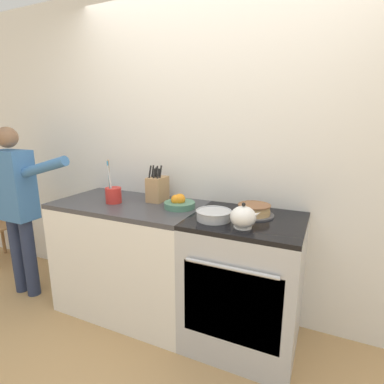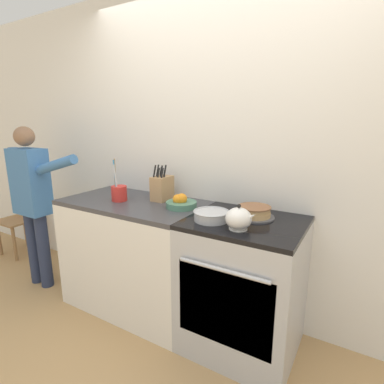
{
  "view_description": "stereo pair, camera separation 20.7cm",
  "coord_description": "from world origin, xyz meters",
  "px_view_note": "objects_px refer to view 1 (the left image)",
  "views": [
    {
      "loc": [
        0.75,
        -1.54,
        1.56
      ],
      "look_at": [
        -0.09,
        0.29,
        1.08
      ],
      "focal_mm": 28.0,
      "sensor_mm": 36.0,
      "label": 1
    },
    {
      "loc": [
        0.93,
        -1.44,
        1.56
      ],
      "look_at": [
        -0.09,
        0.29,
        1.08
      ],
      "focal_mm": 28.0,
      "sensor_mm": 36.0,
      "label": 2
    }
  ],
  "objects_px": {
    "stove_range": "(244,282)",
    "person_baker": "(16,199)",
    "dining_chair": "(2,219)",
    "utensil_crock": "(113,194)",
    "mixing_bowl": "(214,215)",
    "fruit_bowl": "(179,203)",
    "layer_cake": "(254,210)",
    "knife_block": "(157,189)",
    "tea_kettle": "(243,217)"
  },
  "relations": [
    {
      "from": "stove_range",
      "to": "layer_cake",
      "type": "bearing_deg",
      "value": 74.27
    },
    {
      "from": "utensil_crock",
      "to": "person_baker",
      "type": "xyz_separation_m",
      "value": [
        -0.92,
        -0.17,
        -0.1
      ]
    },
    {
      "from": "stove_range",
      "to": "dining_chair",
      "type": "relative_size",
      "value": 1.12
    },
    {
      "from": "layer_cake",
      "to": "mixing_bowl",
      "type": "height_order",
      "value": "layer_cake"
    },
    {
      "from": "stove_range",
      "to": "utensil_crock",
      "type": "bearing_deg",
      "value": -177.39
    },
    {
      "from": "mixing_bowl",
      "to": "dining_chair",
      "type": "distance_m",
      "value": 2.71
    },
    {
      "from": "tea_kettle",
      "to": "utensil_crock",
      "type": "height_order",
      "value": "utensil_crock"
    },
    {
      "from": "layer_cake",
      "to": "dining_chair",
      "type": "xyz_separation_m",
      "value": [
        -2.87,
        0.08,
        -0.49
      ]
    },
    {
      "from": "tea_kettle",
      "to": "utensil_crock",
      "type": "distance_m",
      "value": 1.08
    },
    {
      "from": "person_baker",
      "to": "mixing_bowl",
      "type": "bearing_deg",
      "value": 15.19
    },
    {
      "from": "dining_chair",
      "to": "layer_cake",
      "type": "bearing_deg",
      "value": 14.89
    },
    {
      "from": "person_baker",
      "to": "dining_chair",
      "type": "bearing_deg",
      "value": 167.43
    },
    {
      "from": "mixing_bowl",
      "to": "fruit_bowl",
      "type": "xyz_separation_m",
      "value": [
        -0.33,
        0.15,
        0.0
      ]
    },
    {
      "from": "layer_cake",
      "to": "utensil_crock",
      "type": "bearing_deg",
      "value": -172.72
    },
    {
      "from": "tea_kettle",
      "to": "utensil_crock",
      "type": "relative_size",
      "value": 0.56
    },
    {
      "from": "stove_range",
      "to": "person_baker",
      "type": "xyz_separation_m",
      "value": [
        -1.97,
        -0.22,
        0.43
      ]
    },
    {
      "from": "stove_range",
      "to": "mixing_bowl",
      "type": "xyz_separation_m",
      "value": [
        -0.19,
        -0.11,
        0.5
      ]
    },
    {
      "from": "utensil_crock",
      "to": "stove_range",
      "type": "bearing_deg",
      "value": 2.61
    },
    {
      "from": "knife_block",
      "to": "person_baker",
      "type": "bearing_deg",
      "value": -163.03
    },
    {
      "from": "stove_range",
      "to": "fruit_bowl",
      "type": "distance_m",
      "value": 0.72
    },
    {
      "from": "knife_block",
      "to": "fruit_bowl",
      "type": "relative_size",
      "value": 1.26
    },
    {
      "from": "layer_cake",
      "to": "utensil_crock",
      "type": "relative_size",
      "value": 0.79
    },
    {
      "from": "stove_range",
      "to": "tea_kettle",
      "type": "height_order",
      "value": "tea_kettle"
    },
    {
      "from": "person_baker",
      "to": "knife_block",
      "type": "bearing_deg",
      "value": 28.65
    },
    {
      "from": "tea_kettle",
      "to": "knife_block",
      "type": "bearing_deg",
      "value": 158.04
    },
    {
      "from": "utensil_crock",
      "to": "tea_kettle",
      "type": "bearing_deg",
      "value": -6.57
    },
    {
      "from": "stove_range",
      "to": "fruit_bowl",
      "type": "xyz_separation_m",
      "value": [
        -0.52,
        0.04,
        0.5
      ]
    },
    {
      "from": "stove_range",
      "to": "utensil_crock",
      "type": "xyz_separation_m",
      "value": [
        -1.06,
        -0.05,
        0.53
      ]
    },
    {
      "from": "stove_range",
      "to": "person_baker",
      "type": "height_order",
      "value": "person_baker"
    },
    {
      "from": "layer_cake",
      "to": "mixing_bowl",
      "type": "bearing_deg",
      "value": -137.28
    },
    {
      "from": "fruit_bowl",
      "to": "dining_chair",
      "type": "height_order",
      "value": "fruit_bowl"
    },
    {
      "from": "stove_range",
      "to": "dining_chair",
      "type": "xyz_separation_m",
      "value": [
        -2.85,
        0.17,
        0.01
      ]
    },
    {
      "from": "knife_block",
      "to": "fruit_bowl",
      "type": "xyz_separation_m",
      "value": [
        0.25,
        -0.11,
        -0.07
      ]
    },
    {
      "from": "stove_range",
      "to": "mixing_bowl",
      "type": "bearing_deg",
      "value": -150.03
    },
    {
      "from": "person_baker",
      "to": "dining_chair",
      "type": "height_order",
      "value": "person_baker"
    },
    {
      "from": "stove_range",
      "to": "knife_block",
      "type": "xyz_separation_m",
      "value": [
        -0.77,
        0.15,
        0.57
      ]
    },
    {
      "from": "mixing_bowl",
      "to": "fruit_bowl",
      "type": "bearing_deg",
      "value": 155.51
    },
    {
      "from": "tea_kettle",
      "to": "mixing_bowl",
      "type": "height_order",
      "value": "tea_kettle"
    },
    {
      "from": "stove_range",
      "to": "knife_block",
      "type": "distance_m",
      "value": 0.97
    },
    {
      "from": "stove_range",
      "to": "mixing_bowl",
      "type": "distance_m",
      "value": 0.54
    },
    {
      "from": "fruit_bowl",
      "to": "person_baker",
      "type": "bearing_deg",
      "value": -169.88
    },
    {
      "from": "utensil_crock",
      "to": "fruit_bowl",
      "type": "distance_m",
      "value": 0.54
    },
    {
      "from": "stove_range",
      "to": "mixing_bowl",
      "type": "relative_size",
      "value": 3.95
    },
    {
      "from": "layer_cake",
      "to": "tea_kettle",
      "type": "distance_m",
      "value": 0.26
    },
    {
      "from": "knife_block",
      "to": "tea_kettle",
      "type": "bearing_deg",
      "value": -21.96
    },
    {
      "from": "tea_kettle",
      "to": "person_baker",
      "type": "bearing_deg",
      "value": -178.62
    },
    {
      "from": "knife_block",
      "to": "utensil_crock",
      "type": "relative_size",
      "value": 0.86
    },
    {
      "from": "mixing_bowl",
      "to": "dining_chair",
      "type": "bearing_deg",
      "value": 173.89
    },
    {
      "from": "utensil_crock",
      "to": "person_baker",
      "type": "distance_m",
      "value": 0.94
    },
    {
      "from": "utensil_crock",
      "to": "dining_chair",
      "type": "relative_size",
      "value": 0.41
    }
  ]
}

